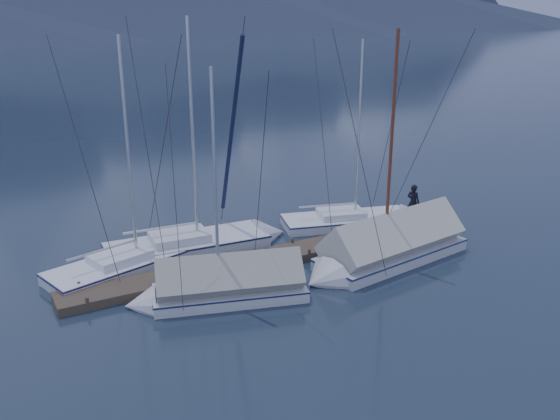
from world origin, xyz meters
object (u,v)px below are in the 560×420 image
object	(u,v)px
sailboat_open_left	(148,258)
sailboat_open_right	(365,220)
sailboat_covered_far	(215,289)
person	(413,202)
sailboat_open_mid	(210,242)
sailboat_covered_near	(382,251)

from	to	relation	value
sailboat_open_left	sailboat_open_right	bearing A→B (deg)	-2.88
sailboat_covered_far	person	world-z (taller)	sailboat_covered_far
sailboat_open_left	sailboat_open_right	xyz separation A→B (m)	(10.67, -0.54, -0.01)
sailboat_open_mid	person	xyz separation A→B (m)	(9.50, -2.32, 1.03)
sailboat_open_mid	sailboat_open_right	bearing A→B (deg)	-6.50
sailboat_open_left	person	xyz separation A→B (m)	(12.40, -1.97, 1.05)
sailboat_open_mid	sailboat_covered_far	bearing A→B (deg)	-110.27
sailboat_open_left	sailboat_covered_far	world-z (taller)	sailboat_open_left
sailboat_open_left	person	bearing A→B (deg)	-9.04
person	sailboat_covered_near	bearing A→B (deg)	104.35
sailboat_open_mid	sailboat_covered_near	bearing A→B (deg)	-42.70
sailboat_covered_near	sailboat_open_mid	bearing A→B (deg)	137.30
sailboat_open_mid	sailboat_open_right	distance (m)	7.82
sailboat_open_left	sailboat_covered_near	xyz separation A→B (m)	(8.41, -4.74, 0.34)
sailboat_open_right	sailboat_covered_far	bearing A→B (deg)	-157.52
sailboat_open_mid	person	size ratio (longest dim) A/B	6.06
sailboat_open_mid	sailboat_covered_near	xyz separation A→B (m)	(5.51, -5.08, 0.33)
sailboat_open_left	sailboat_covered_near	size ratio (longest dim) A/B	0.97
sailboat_open_left	sailboat_open_mid	distance (m)	2.92
sailboat_open_left	sailboat_open_mid	xyz separation A→B (m)	(2.90, 0.35, 0.01)
sailboat_open_left	sailboat_covered_near	distance (m)	9.66
sailboat_open_right	sailboat_open_mid	bearing A→B (deg)	173.50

